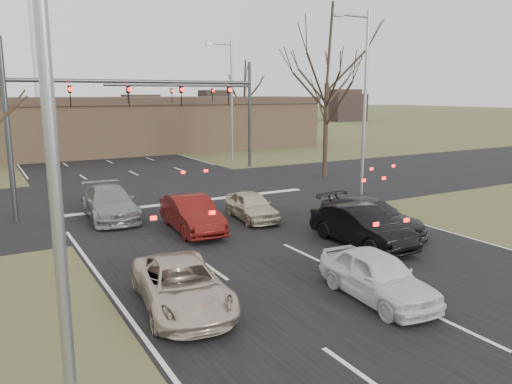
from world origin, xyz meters
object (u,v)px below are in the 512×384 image
streetlight_left (62,97)px  car_silver_ahead (251,206)px  mast_arm_far (216,102)px  car_black_hatch (362,226)px  car_grey_ahead (110,203)px  mast_arm_near (85,106)px  car_silver_suv (182,285)px  streetlight_right_far (230,94)px  building (111,125)px  car_red_ahead (192,214)px  car_white_sedan (377,276)px  streetlight_right_near (363,94)px  car_charcoal_sedan (371,216)px

streetlight_left → car_silver_ahead: bearing=51.5°
mast_arm_far → car_black_hatch: 21.11m
car_black_hatch → car_grey_ahead: bearing=128.5°
mast_arm_near → car_silver_suv: mast_arm_near is taller
mast_arm_near → streetlight_right_far: streetlight_right_far is taller
car_grey_ahead → building: bearing=79.2°
mast_arm_near → car_red_ahead: bearing=-60.8°
building → car_red_ahead: bearing=-98.0°
car_silver_ahead → car_silver_suv: bearing=-123.8°
streetlight_right_far → car_black_hatch: (-6.81, -24.34, -4.85)m
car_silver_suv → car_black_hatch: size_ratio=1.01×
mast_arm_far → car_white_sedan: size_ratio=2.78×
mast_arm_far → streetlight_left: size_ratio=1.11×
streetlight_right_far → streetlight_right_near: bearing=-91.7°
car_silver_suv → car_red_ahead: bearing=73.1°
car_silver_suv → car_grey_ahead: (0.73, 10.79, 0.10)m
car_grey_ahead → car_silver_ahead: car_grey_ahead is taller
car_silver_suv → streetlight_right_far: bearing=68.3°
mast_arm_far → car_grey_ahead: (-10.87, -11.43, -4.28)m
mast_arm_far → car_silver_ahead: bearing=-109.8°
car_white_sedan → car_black_hatch: 5.04m
mast_arm_near → car_charcoal_sedan: bearing=-45.0°
mast_arm_near → car_red_ahead: (2.97, -5.31, -4.34)m
car_grey_ahead → car_red_ahead: (2.43, -3.88, 0.00)m
streetlight_right_near → streetlight_left: bearing=-141.6°
streetlight_left → car_white_sedan: (8.32, 2.62, -4.90)m
mast_arm_near → car_charcoal_sedan: mast_arm_near is taller
streetlight_right_near → car_white_sedan: 15.50m
car_silver_suv → car_red_ahead: size_ratio=1.02×
building → mast_arm_far: bearing=-74.4°
streetlight_right_far → car_grey_ahead: 21.40m
building → car_red_ahead: size_ratio=9.52×
car_charcoal_sedan → car_silver_suv: bearing=-170.0°
streetlight_left → mast_arm_near: bearing=78.1°
car_silver_suv → car_white_sedan: (4.92, -2.15, 0.05)m
car_silver_ahead → car_white_sedan: bearing=-91.5°
streetlight_left → car_charcoal_sedan: size_ratio=2.09×
building → mast_arm_far: 15.75m
building → car_red_ahead: building is taller
car_black_hatch → car_silver_suv: bearing=-167.1°
car_white_sedan → building: bearing=91.0°
streetlight_right_far → car_white_sedan: size_ratio=2.50×
mast_arm_near → streetlight_right_far: bearing=43.9°
streetlight_right_far → car_charcoal_sedan: streetlight_right_far is taller
car_black_hatch → building: bearing=90.4°
car_grey_ahead → car_black_hatch: bearing=-47.6°
streetlight_right_far → car_white_sedan: 30.43m
mast_arm_far → car_silver_suv: mast_arm_far is taller
mast_arm_near → mast_arm_far: 15.17m
streetlight_right_far → car_grey_ahead: bearing=-132.2°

